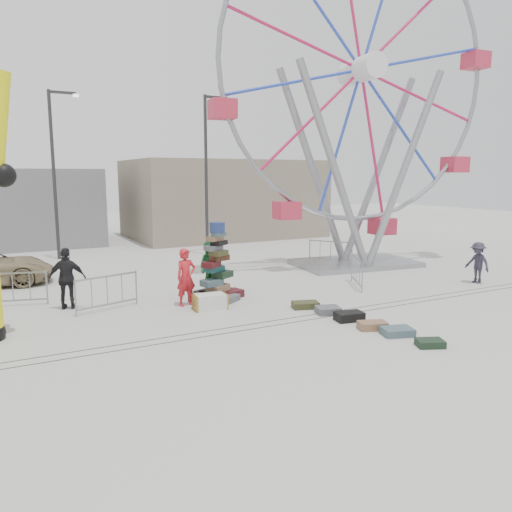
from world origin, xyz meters
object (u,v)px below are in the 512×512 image
lamp_post_right (208,167)px  pedestrian_black (67,279)px  barricade_dummy_b (13,289)px  lamp_post_left (55,166)px  barricade_wheel_back (330,252)px  barricade_wheel_front (357,272)px  steamer_trunk (210,302)px  suitcase_tower (216,278)px  ferris_wheel (360,96)px  pedestrian_red (186,277)px  barricade_dummy_c (107,293)px  pedestrian_grey (477,263)px  pedestrian_green (211,268)px

lamp_post_right → pedestrian_black: 11.77m
lamp_post_right → barricade_dummy_b: lamp_post_right is taller
lamp_post_left → barricade_wheel_back: 13.66m
barricade_dummy_b → barricade_wheel_back: 13.35m
lamp_post_left → barricade_wheel_front: lamp_post_left is taller
lamp_post_left → barricade_wheel_front: size_ratio=4.00×
lamp_post_right → steamer_trunk: lamp_post_right is taller
suitcase_tower → ferris_wheel: bearing=-5.0°
lamp_post_left → barricade_wheel_front: (8.89, -11.61, -3.93)m
barricade_dummy_b → pedestrian_red: size_ratio=1.10×
barricade_dummy_b → pedestrian_black: (1.49, -1.13, 0.40)m
barricade_dummy_c → pedestrian_black: bearing=128.0°
barricade_dummy_b → pedestrian_grey: (15.76, -4.47, 0.23)m
lamp_post_left → barricade_dummy_b: (-2.43, -8.80, -3.93)m
ferris_wheel → barricade_wheel_back: size_ratio=7.53×
lamp_post_left → steamer_trunk: (2.89, -12.00, -4.25)m
ferris_wheel → pedestrian_green: size_ratio=8.10×
lamp_post_right → pedestrian_red: 10.92m
lamp_post_right → suitcase_tower: lamp_post_right is taller
pedestrian_green → barricade_wheel_front: bearing=41.5°
ferris_wheel → pedestrian_black: 14.22m
lamp_post_left → barricade_dummy_b: size_ratio=4.00×
steamer_trunk → pedestrian_black: 4.42m
ferris_wheel → barricade_dummy_c: (-11.52, -2.49, -6.87)m
lamp_post_left → ferris_wheel: 14.49m
barricade_dummy_c → pedestrian_black: 1.32m
barricade_dummy_b → pedestrian_red: (4.84, -2.45, 0.36)m
barricade_dummy_b → barricade_wheel_back: bearing=21.4°
suitcase_tower → barricade_wheel_front: bearing=-31.1°
barricade_dummy_c → pedestrian_black: size_ratio=1.05×
barricade_wheel_back → ferris_wheel: bearing=3.9°
barricade_dummy_c → barricade_wheel_back: size_ratio=1.00×
lamp_post_right → pedestrian_green: size_ratio=4.30×
barricade_dummy_b → pedestrian_green: pedestrian_green is taller
lamp_post_left → pedestrian_green: bearing=-70.6°
suitcase_tower → barricade_dummy_c: 3.49m
lamp_post_left → ferris_wheel: bearing=-35.2°
barricade_dummy_b → lamp_post_right: bearing=50.8°
suitcase_tower → pedestrian_green: size_ratio=1.38×
barricade_wheel_front → pedestrian_grey: 4.74m
ferris_wheel → lamp_post_left: bearing=151.5°
pedestrian_black → ferris_wheel: bearing=-151.4°
barricade_dummy_b → barricade_dummy_c: 3.13m
barricade_dummy_b → pedestrian_red: bearing=-11.8°
lamp_post_right → suitcase_tower: (-3.44, -8.96, -3.77)m
steamer_trunk → barricade_dummy_c: (-2.81, 1.34, 0.32)m
barricade_dummy_b → pedestrian_green: bearing=0.9°
suitcase_tower → pedestrian_green: bearing=59.9°
steamer_trunk → barricade_dummy_b: barricade_dummy_b is taller
barricade_wheel_back → pedestrian_green: (-7.21, -3.00, 0.38)m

